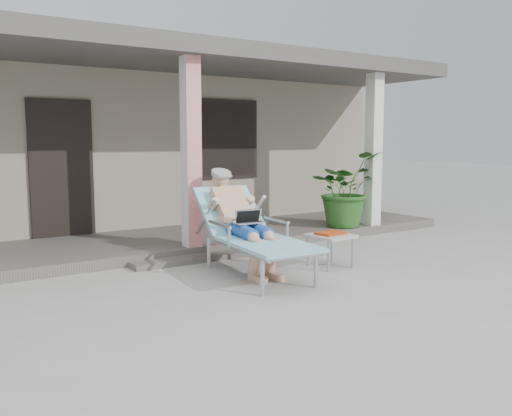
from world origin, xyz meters
TOP-DOWN VIEW (x-y plane):
  - ground at (0.00, 0.00)m, footprint 60.00×60.00m
  - house at (0.00, 6.50)m, footprint 10.40×5.40m
  - porch_deck at (0.00, 3.00)m, footprint 10.00×2.00m
  - porch_overhang at (0.00, 2.95)m, footprint 10.00×2.30m
  - porch_step at (0.00, 1.85)m, footprint 2.00×0.30m
  - lounger at (0.17, 0.99)m, footprint 0.95×2.13m
  - side_table at (1.22, 0.62)m, footprint 0.56×0.56m
  - potted_palm at (2.98, 2.30)m, footprint 1.35×1.23m

SIDE VIEW (x-z plane):
  - ground at x=0.00m, z-range 0.00..0.00m
  - porch_step at x=0.00m, z-range 0.00..0.07m
  - porch_deck at x=0.00m, z-range 0.00..0.15m
  - side_table at x=1.22m, z-range 0.16..0.61m
  - potted_palm at x=2.98m, z-range 0.15..1.44m
  - lounger at x=0.17m, z-range 0.16..1.51m
  - house at x=0.00m, z-range 0.02..3.32m
  - porch_overhang at x=0.00m, z-range 1.36..4.21m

